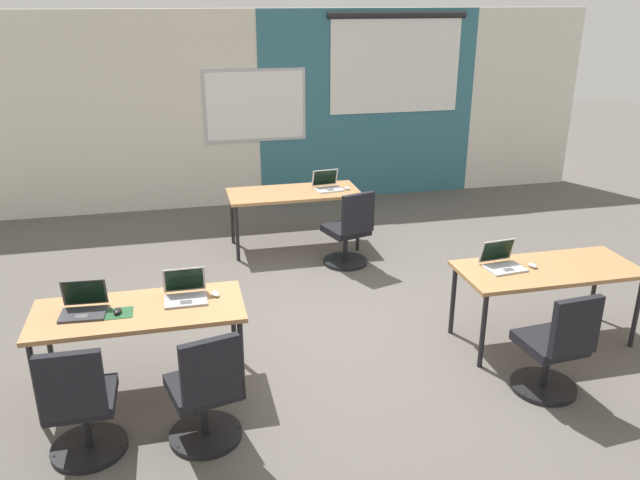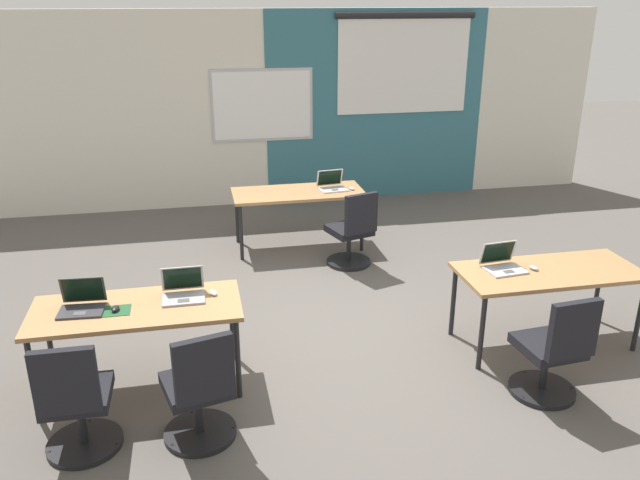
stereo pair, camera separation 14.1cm
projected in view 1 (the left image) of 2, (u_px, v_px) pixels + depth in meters
name	position (u px, v px, depth m)	size (l,w,h in m)	color
ground_plane	(338.00, 329.00, 6.04)	(24.00, 24.00, 0.00)	#56514C
back_wall_assembly	(271.00, 108.00, 9.36)	(10.00, 0.27, 2.80)	silver
desk_near_left	(139.00, 316.00, 4.89)	(1.60, 0.70, 0.72)	#A37547
desk_near_right	(547.00, 274.00, 5.63)	(1.60, 0.70, 0.72)	#A37547
desk_far_center	(294.00, 196.00, 7.80)	(1.60, 0.70, 0.72)	#A37547
laptop_near_left_inner	(185.00, 293.00, 5.01)	(0.33, 0.29, 0.23)	#9E9EA3
mouse_near_left_inner	(215.00, 294.00, 5.07)	(0.08, 0.11, 0.03)	silver
chair_near_left_inner	(206.00, 398.00, 4.37)	(0.53, 0.59, 0.92)	black
laptop_near_left_end	(83.00, 306.00, 4.79)	(0.35, 0.30, 0.23)	#333338
mousepad_near_left_end	(118.00, 313.00, 4.79)	(0.22, 0.19, 0.00)	#23512D
mouse_near_left_end	(118.00, 311.00, 4.79)	(0.07, 0.11, 0.03)	black
chair_near_left_end	(81.00, 411.00, 4.23)	(0.52, 0.54, 0.92)	black
laptop_near_right_inner	(502.00, 262.00, 5.59)	(0.36, 0.32, 0.23)	#B7B7BC
mouse_near_right_inner	(533.00, 266.00, 5.60)	(0.08, 0.11, 0.03)	#B2B2B7
chair_near_right_inner	(555.00, 352.00, 4.93)	(0.52, 0.56, 0.92)	black
laptop_far_right	(328.00, 185.00, 7.87)	(0.36, 0.34, 0.23)	silver
mouse_far_right	(347.00, 188.00, 7.86)	(0.07, 0.11, 0.03)	silver
chair_far_right	(349.00, 235.00, 7.34)	(0.55, 0.60, 0.92)	black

